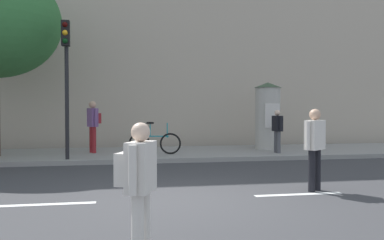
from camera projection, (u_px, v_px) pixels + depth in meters
name	position (u px, v px, depth m)	size (l,w,h in m)	color
ground_plane	(178.00, 199.00, 7.61)	(80.00, 80.00, 0.00)	#38383A
sidewalk_curb	(150.00, 154.00, 14.50)	(36.00, 4.00, 0.15)	gray
lane_markings	(178.00, 199.00, 7.61)	(25.80, 0.16, 0.01)	silver
building_backdrop	(142.00, 18.00, 19.25)	(36.00, 5.00, 11.95)	#B7A893
traffic_light	(66.00, 66.00, 12.22)	(0.24, 0.45, 4.16)	black
poster_column	(268.00, 115.00, 15.51)	(1.04, 1.04, 2.54)	#B2ADA3
pedestrian_in_light_jacket	(315.00, 143.00, 8.35)	(0.54, 0.45, 1.69)	black
pedestrian_with_bag	(139.00, 180.00, 4.48)	(0.48, 0.55, 1.55)	silver
pedestrian_in_dark_shirt	(93.00, 122.00, 14.20)	(0.50, 0.53, 1.80)	maroon
pedestrian_tallest	(277.00, 128.00, 14.17)	(0.27, 0.58, 1.50)	#4C4C51
bicycle_leaning	(155.00, 143.00, 13.75)	(1.75, 0.37, 1.09)	black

